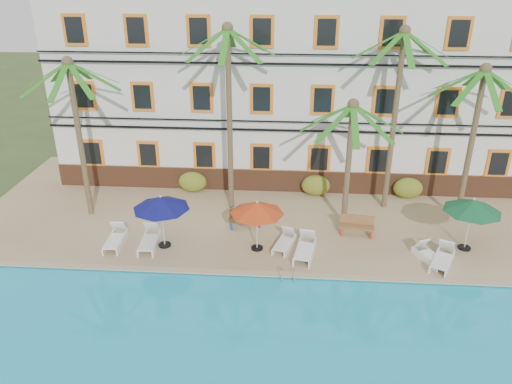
# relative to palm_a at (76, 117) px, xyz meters

# --- Properties ---
(ground) EXTENTS (100.00, 100.00, 0.00)m
(ground) POSITION_rel_palm_a_xyz_m (9.63, -3.72, -5.13)
(ground) COLOR #384C23
(ground) RESTS_ON ground
(pool_deck) EXTENTS (30.00, 12.00, 0.25)m
(pool_deck) POSITION_rel_palm_a_xyz_m (9.63, 1.28, -5.00)
(pool_deck) COLOR tan
(pool_deck) RESTS_ON ground
(pool_coping) EXTENTS (30.00, 0.35, 0.06)m
(pool_coping) POSITION_rel_palm_a_xyz_m (9.63, -4.62, -4.85)
(pool_coping) COLOR tan
(pool_coping) RESTS_ON pool_deck
(hotel_building) EXTENTS (25.40, 6.44, 10.22)m
(hotel_building) POSITION_rel_palm_a_xyz_m (9.63, 6.26, 0.25)
(hotel_building) COLOR silver
(hotel_building) RESTS_ON pool_deck
(palm_a) EXTENTS (4.39, 4.39, 7.54)m
(palm_a) POSITION_rel_palm_a_xyz_m (0.00, 0.00, 0.00)
(palm_a) COLOR brown
(palm_a) RESTS_ON pool_deck
(palm_b) EXTENTS (4.39, 4.39, 8.85)m
(palm_b) POSITION_rel_palm_a_xyz_m (6.76, 1.25, 0.75)
(palm_b) COLOR brown
(palm_b) RESTS_ON pool_deck
(palm_c) EXTENTS (4.39, 4.39, 5.98)m
(palm_c) POSITION_rel_palm_a_xyz_m (12.21, -0.20, -0.93)
(palm_c) COLOR brown
(palm_c) RESTS_ON pool_deck
(palm_d) EXTENTS (4.39, 4.39, 8.73)m
(palm_d) POSITION_rel_palm_a_xyz_m (14.40, 1.78, 0.68)
(palm_d) COLOR brown
(palm_d) RESTS_ON pool_deck
(palm_e) EXTENTS (4.39, 4.39, 7.37)m
(palm_e) POSITION_rel_palm_a_xyz_m (17.67, 0.67, -0.10)
(palm_e) COLOR brown
(palm_e) RESTS_ON pool_deck
(shrub_left) EXTENTS (1.50, 0.90, 1.10)m
(shrub_left) POSITION_rel_palm_a_xyz_m (4.50, 2.88, -4.33)
(shrub_left) COLOR #235D1A
(shrub_left) RESTS_ON pool_deck
(shrub_mid) EXTENTS (1.50, 0.90, 1.10)m
(shrub_mid) POSITION_rel_palm_a_xyz_m (11.01, 2.88, -4.33)
(shrub_mid) COLOR #235D1A
(shrub_mid) RESTS_ON pool_deck
(shrub_right) EXTENTS (1.50, 0.90, 1.10)m
(shrub_right) POSITION_rel_palm_a_xyz_m (15.75, 2.88, -4.33)
(shrub_right) COLOR #235D1A
(shrub_right) RESTS_ON pool_deck
(umbrella_blue) EXTENTS (2.42, 2.42, 2.42)m
(umbrella_blue) POSITION_rel_palm_a_xyz_m (4.31, -2.74, -2.81)
(umbrella_blue) COLOR black
(umbrella_blue) RESTS_ON pool_deck
(umbrella_red) EXTENTS (2.28, 2.28, 2.29)m
(umbrella_red) POSITION_rel_palm_a_xyz_m (8.32, -2.71, -2.93)
(umbrella_red) COLOR black
(umbrella_red) RESTS_ON pool_deck
(umbrella_green) EXTENTS (2.40, 2.40, 2.40)m
(umbrella_green) POSITION_rel_palm_a_xyz_m (17.20, -2.06, -2.83)
(umbrella_green) COLOR black
(umbrella_green) RESTS_ON pool_deck
(lounger_a) EXTENTS (0.75, 1.89, 0.88)m
(lounger_a) POSITION_rel_palm_a_xyz_m (2.17, -2.77, -4.59)
(lounger_a) COLOR white
(lounger_a) RESTS_ON pool_deck
(lounger_b) EXTENTS (0.80, 1.96, 0.91)m
(lounger_b) POSITION_rel_palm_a_xyz_m (3.68, -2.79, -4.58)
(lounger_b) COLOR white
(lounger_b) RESTS_ON pool_deck
(lounger_c) EXTENTS (1.05, 1.76, 0.78)m
(lounger_c) POSITION_rel_palm_a_xyz_m (9.49, -2.47, -4.62)
(lounger_c) COLOR white
(lounger_c) RESTS_ON pool_deck
(lounger_d) EXTENTS (1.05, 2.09, 0.94)m
(lounger_d) POSITION_rel_palm_a_xyz_m (10.36, -3.02, -4.57)
(lounger_d) COLOR white
(lounger_d) RESTS_ON pool_deck
(lounger_e) EXTENTS (1.23, 1.72, 0.77)m
(lounger_e) POSITION_rel_palm_a_xyz_m (15.45, -3.08, -4.63)
(lounger_e) COLOR white
(lounger_e) RESTS_ON pool_deck
(lounger_f) EXTENTS (1.43, 1.98, 0.89)m
(lounger_f) POSITION_rel_palm_a_xyz_m (15.92, -3.37, -4.59)
(lounger_f) COLOR white
(lounger_f) RESTS_ON pool_deck
(bench_left) EXTENTS (1.57, 0.84, 0.93)m
(bench_left) POSITION_rel_palm_a_xyz_m (7.62, -0.79, -4.41)
(bench_left) COLOR olive
(bench_left) RESTS_ON pool_deck
(bench_right) EXTENTS (1.55, 0.69, 0.93)m
(bench_right) POSITION_rel_palm_a_xyz_m (12.72, -1.18, -4.41)
(bench_right) COLOR olive
(bench_right) RESTS_ON pool_deck
(pool_ladder) EXTENTS (0.54, 0.74, 0.74)m
(pool_ladder) POSITION_rel_palm_a_xyz_m (9.68, -4.72, -4.88)
(pool_ladder) COLOR silver
(pool_ladder) RESTS_ON ground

